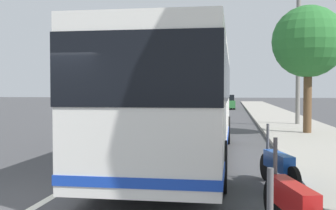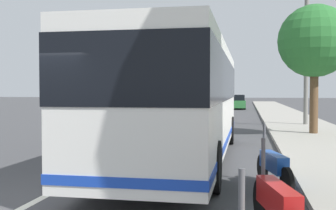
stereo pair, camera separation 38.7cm
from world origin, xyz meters
name	(u,v)px [view 2 (the right image)]	position (x,y,z in m)	size (l,w,h in m)	color
ground_plane	(35,202)	(0.00, 0.00, 0.00)	(220.00, 220.00, 0.00)	#424244
sidewalk_curb	(321,139)	(10.00, -6.43, 0.07)	(110.00, 3.60, 0.14)	#9E998E
lane_divider_line	(157,138)	(10.00, 0.00, 0.00)	(110.00, 0.16, 0.01)	silver
coach_bus	(182,95)	(4.84, -1.85, 1.82)	(11.47, 2.62, 3.11)	silver
motorcycle_mid_row	(277,205)	(-1.17, -4.02, 0.47)	(2.21, 0.59, 1.26)	black
motorcycle_nearest_curb	(273,166)	(1.74, -4.15, 0.45)	(2.03, 0.60, 1.24)	black
car_side_street	(213,109)	(21.00, -1.44, 0.72)	(4.20, 1.90, 1.52)	silver
car_ahead_same_lane	(236,102)	(37.69, -2.54, 0.72)	(4.76, 2.01, 1.52)	#2D7238
roadside_tree_mid_block	(315,42)	(11.73, -6.42, 4.01)	(3.06, 3.06, 5.57)	brown
utility_pole	(306,45)	(16.59, -6.75, 4.40)	(0.24, 0.24, 8.79)	slate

